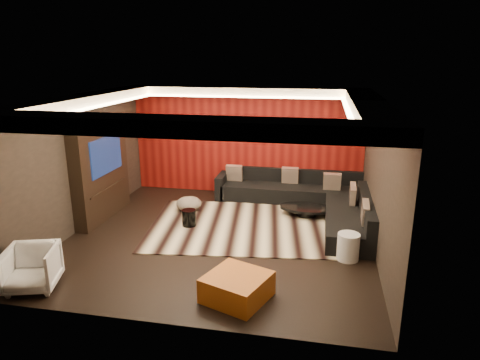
% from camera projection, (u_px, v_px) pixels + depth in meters
% --- Properties ---
extents(floor, '(6.00, 6.00, 0.02)m').
position_uv_depth(floor, '(220.00, 237.00, 8.69)').
color(floor, black).
rests_on(floor, ground).
extents(ceiling, '(6.00, 6.00, 0.02)m').
position_uv_depth(ceiling, '(218.00, 97.00, 7.90)').
color(ceiling, silver).
rests_on(ceiling, ground).
extents(wall_back, '(6.00, 0.02, 2.80)m').
position_uv_depth(wall_back, '(246.00, 141.00, 11.13)').
color(wall_back, black).
rests_on(wall_back, ground).
extents(wall_left, '(0.02, 6.00, 2.80)m').
position_uv_depth(wall_left, '(78.00, 163.00, 8.85)').
color(wall_left, black).
rests_on(wall_left, ground).
extents(wall_right, '(0.02, 6.00, 2.80)m').
position_uv_depth(wall_right, '(380.00, 179.00, 7.74)').
color(wall_right, black).
rests_on(wall_right, ground).
extents(red_feature_wall, '(5.98, 0.05, 2.78)m').
position_uv_depth(red_feature_wall, '(246.00, 141.00, 11.09)').
color(red_feature_wall, '#6B0C0A').
rests_on(red_feature_wall, ground).
extents(soffit_back, '(6.00, 0.60, 0.22)m').
position_uv_depth(soffit_back, '(244.00, 92.00, 10.48)').
color(soffit_back, silver).
rests_on(soffit_back, ground).
extents(soffit_front, '(6.00, 0.60, 0.22)m').
position_uv_depth(soffit_front, '(166.00, 126.00, 5.39)').
color(soffit_front, silver).
rests_on(soffit_front, ground).
extents(soffit_left, '(0.60, 4.80, 0.22)m').
position_uv_depth(soffit_left, '(85.00, 101.00, 8.43)').
color(soffit_left, silver).
rests_on(soffit_left, ground).
extents(soffit_right, '(0.60, 4.80, 0.22)m').
position_uv_depth(soffit_right, '(368.00, 107.00, 7.44)').
color(soffit_right, silver).
rests_on(soffit_right, ground).
extents(cove_back, '(4.80, 0.08, 0.04)m').
position_uv_depth(cove_back, '(242.00, 97.00, 10.18)').
color(cove_back, '#FFD899').
rests_on(cove_back, ground).
extents(cove_front, '(4.80, 0.08, 0.04)m').
position_uv_depth(cove_front, '(176.00, 129.00, 5.74)').
color(cove_front, '#FFD899').
rests_on(cove_front, ground).
extents(cove_left, '(0.08, 4.80, 0.04)m').
position_uv_depth(cove_left, '(101.00, 105.00, 8.40)').
color(cove_left, '#FFD899').
rests_on(cove_left, ground).
extents(cove_right, '(0.08, 4.80, 0.04)m').
position_uv_depth(cove_right, '(348.00, 111.00, 7.52)').
color(cove_right, '#FFD899').
rests_on(cove_right, ground).
extents(tv_surround, '(0.30, 2.00, 2.20)m').
position_uv_depth(tv_surround, '(101.00, 170.00, 9.47)').
color(tv_surround, black).
rests_on(tv_surround, ground).
extents(tv_screen, '(0.04, 1.30, 0.80)m').
position_uv_depth(tv_screen, '(106.00, 155.00, 9.35)').
color(tv_screen, black).
rests_on(tv_screen, ground).
extents(tv_shelf, '(0.04, 1.60, 0.04)m').
position_uv_depth(tv_shelf, '(109.00, 188.00, 9.56)').
color(tv_shelf, black).
rests_on(tv_shelf, ground).
extents(rug, '(4.34, 3.48, 0.02)m').
position_uv_depth(rug, '(244.00, 226.00, 9.23)').
color(rug, beige).
rests_on(rug, floor).
extents(coffee_table, '(1.27, 1.27, 0.20)m').
position_uv_depth(coffee_table, '(306.00, 211.00, 9.79)').
color(coffee_table, black).
rests_on(coffee_table, rug).
extents(drum_stool, '(0.35, 0.35, 0.36)m').
position_uv_depth(drum_stool, '(189.00, 218.00, 9.17)').
color(drum_stool, black).
rests_on(drum_stool, rug).
extents(striped_pouf, '(0.71, 0.71, 0.32)m').
position_uv_depth(striped_pouf, '(189.00, 204.00, 10.09)').
color(striped_pouf, beige).
rests_on(striped_pouf, rug).
extents(white_side_table, '(0.48, 0.48, 0.49)m').
position_uv_depth(white_side_table, '(348.00, 247.00, 7.66)').
color(white_side_table, silver).
rests_on(white_side_table, floor).
extents(orange_ottoman, '(1.11, 1.11, 0.38)m').
position_uv_depth(orange_ottoman, '(237.00, 287.00, 6.44)').
color(orange_ottoman, '#9A4E13').
rests_on(orange_ottoman, floor).
extents(armchair, '(0.93, 0.95, 0.69)m').
position_uv_depth(armchair, '(32.00, 268.00, 6.68)').
color(armchair, white).
rests_on(armchair, floor).
extents(sectional_sofa, '(3.65, 3.50, 0.75)m').
position_uv_depth(sectional_sofa, '(310.00, 201.00, 10.05)').
color(sectional_sofa, black).
rests_on(sectional_sofa, floor).
extents(throw_pillows, '(3.35, 2.79, 0.50)m').
position_uv_depth(throw_pillows, '(311.00, 186.00, 9.97)').
color(throw_pillows, beige).
rests_on(throw_pillows, sectional_sofa).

